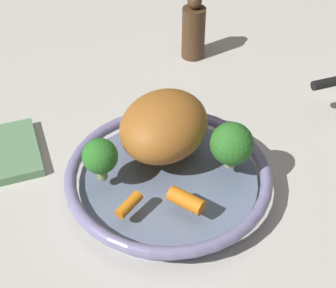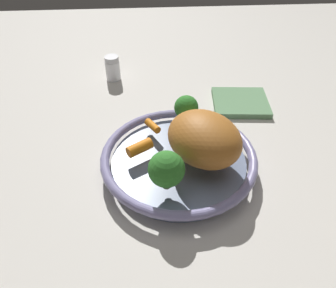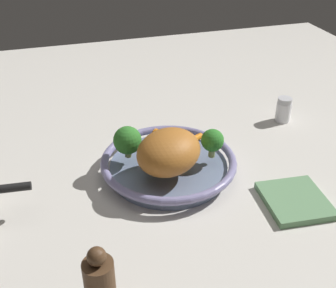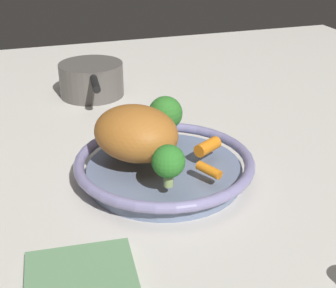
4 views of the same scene
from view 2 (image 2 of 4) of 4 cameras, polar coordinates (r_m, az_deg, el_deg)
The scene contains 9 objects.
ground_plane at distance 0.64m, azimuth 1.79°, elevation -4.24°, with size 1.85×1.85×0.00m, color beige.
serving_bowl at distance 0.63m, azimuth 1.83°, elevation -2.82°, with size 0.29×0.29×0.04m.
roast_chicken_piece at distance 0.58m, azimuth 6.24°, elevation 0.94°, with size 0.14×0.12×0.08m, color #AE6728.
baby_carrot_center at distance 0.61m, azimuth -4.87°, elevation -0.62°, with size 0.02×0.02×0.05m, color orange.
baby_carrot_left at distance 0.66m, azimuth -2.65°, elevation 3.13°, with size 0.01×0.01×0.04m, color orange.
broccoli_floret_edge at distance 0.66m, azimuth 3.14°, elevation 6.20°, with size 0.05×0.05×0.06m.
broccoli_floret_small at distance 0.53m, azimuth -0.27°, elevation -4.36°, with size 0.06×0.06×0.07m.
salt_shaker at distance 0.91m, azimuth -9.45°, elevation 12.66°, with size 0.04×0.04×0.07m.
dish_towel at distance 0.83m, azimuth 12.28°, elevation 6.96°, with size 0.12×0.13×0.01m, color #669366.
Camera 2 is at (0.45, -0.05, 0.45)m, focal length 35.64 mm.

